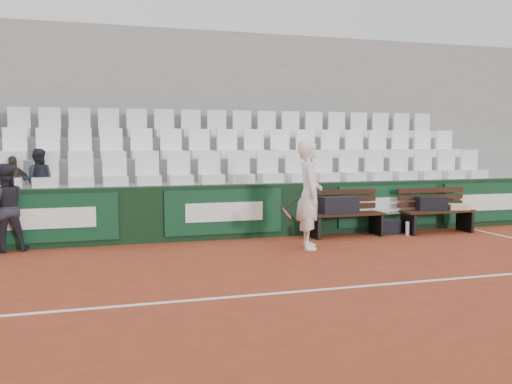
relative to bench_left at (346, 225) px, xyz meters
name	(u,v)px	position (x,y,z in m)	size (l,w,h in m)	color
ground	(316,290)	(-2.11, -3.51, -0.23)	(80.00, 80.00, 0.00)	#913920
court_baseline	(316,290)	(-2.11, -3.51, -0.22)	(18.00, 0.06, 0.01)	white
back_barrier	(236,211)	(-2.04, 0.48, 0.28)	(18.00, 0.34, 1.00)	black
grandstand_tier_front	(224,208)	(-2.11, 1.11, 0.28)	(18.00, 0.95, 1.00)	gray
grandstand_tier_mid	(214,192)	(-2.11, 2.06, 0.50)	(18.00, 0.95, 1.45)	gray
grandstand_tier_back	(204,179)	(-2.11, 3.01, 0.72)	(18.00, 0.95, 1.90)	gray
grandstand_rear_wall	(198,125)	(-2.11, 3.64, 1.98)	(18.00, 0.30, 4.40)	gray
seat_row_front	(226,167)	(-2.11, 0.94, 1.09)	(11.90, 0.44, 0.63)	white
seat_row_mid	(215,144)	(-2.11, 1.89, 1.54)	(11.90, 0.44, 0.63)	white
seat_row_back	(206,123)	(-2.11, 2.84, 1.99)	(11.90, 0.44, 0.63)	silver
bench_left	(346,225)	(0.00, 0.00, 0.00)	(1.50, 0.56, 0.45)	#34190F
bench_right	(437,221)	(1.93, -0.13, 0.00)	(1.50, 0.56, 0.45)	#34190F
sports_bag_left	(339,205)	(-0.13, 0.04, 0.38)	(0.73, 0.31, 0.31)	black
sports_bag_right	(432,203)	(1.83, -0.08, 0.36)	(0.57, 0.27, 0.27)	black
towel	(458,207)	(2.40, -0.15, 0.28)	(0.40, 0.29, 0.11)	#D1C187
sports_bag_ground	(387,227)	(0.90, 0.02, -0.08)	(0.47, 0.29, 0.29)	black
water_bottle_near	(306,232)	(-0.84, -0.05, -0.09)	(0.08, 0.08, 0.28)	silver
water_bottle_far	(407,228)	(1.20, -0.24, -0.09)	(0.08, 0.08, 0.27)	#B2C1CA
tennis_player	(309,195)	(-1.14, -0.92, 0.69)	(0.80, 0.76, 1.83)	white
ball_kid	(5,208)	(-6.01, 0.27, 0.50)	(0.70, 0.55, 1.45)	#202129
spectator_b	(13,159)	(-5.93, 0.99, 1.28)	(0.59, 0.25, 1.01)	#342F29
spectator_c	(37,155)	(-5.54, 0.99, 1.34)	(0.55, 0.43, 1.13)	#1E232D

